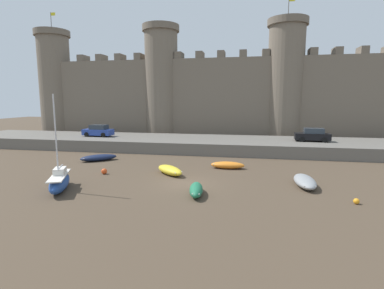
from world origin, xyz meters
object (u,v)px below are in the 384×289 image
object	(u,v)px
mooring_buoy_near_channel	(104,171)
car_quay_centre_east	(98,131)
rowboat_foreground_left	(196,190)
mooring_buoy_off_centre	(356,201)
rowboat_foreground_right	(228,165)
sailboat_near_channel_right	(60,181)
car_quay_west	(313,135)
rowboat_near_channel_left	(99,158)
rowboat_foreground_centre	(170,170)
rowboat_midflat_centre	(305,181)

from	to	relation	value
mooring_buoy_near_channel	car_quay_centre_east	xyz separation A→B (m)	(-8.24, 14.45, 1.95)
rowboat_foreground_left	mooring_buoy_off_centre	bearing A→B (deg)	1.10
rowboat_foreground_left	mooring_buoy_off_centre	world-z (taller)	rowboat_foreground_left
rowboat_foreground_right	rowboat_foreground_left	bearing A→B (deg)	-99.98
sailboat_near_channel_right	rowboat_foreground_right	xyz separation A→B (m)	(11.35, 9.29, -0.33)
mooring_buoy_off_centre	rowboat_foreground_left	bearing A→B (deg)	-178.90
car_quay_west	car_quay_centre_east	bearing A→B (deg)	-179.26
rowboat_near_channel_left	mooring_buoy_off_centre	xyz separation A→B (m)	(22.53, -9.31, -0.17)
rowboat_foreground_centre	car_quay_centre_east	distance (m)	19.45
mooring_buoy_off_centre	sailboat_near_channel_right	bearing A→B (deg)	-177.21
rowboat_foreground_right	rowboat_foreground_left	world-z (taller)	rowboat_foreground_left
rowboat_foreground_centre	sailboat_near_channel_right	world-z (taller)	sailboat_near_channel_right
rowboat_midflat_centre	rowboat_foreground_left	distance (m)	8.51
rowboat_midflat_centre	rowboat_foreground_right	size ratio (longest dim) A/B	1.22
rowboat_foreground_right	mooring_buoy_off_centre	distance (m)	12.02
rowboat_near_channel_left	mooring_buoy_off_centre	bearing A→B (deg)	-22.46
rowboat_near_channel_left	mooring_buoy_near_channel	world-z (taller)	rowboat_near_channel_left
rowboat_near_channel_left	car_quay_west	size ratio (longest dim) A/B	0.92
rowboat_foreground_centre	rowboat_foreground_right	world-z (taller)	rowboat_foreground_centre
car_quay_west	sailboat_near_channel_right	bearing A→B (deg)	-136.50
rowboat_foreground_right	mooring_buoy_off_centre	xyz separation A→B (m)	(8.68, -8.31, -0.16)
rowboat_foreground_centre	rowboat_near_channel_left	bearing A→B (deg)	154.70
rowboat_near_channel_left	car_quay_centre_east	distance (m)	10.55
rowboat_foreground_right	rowboat_foreground_centre	bearing A→B (deg)	-145.59
rowboat_midflat_centre	rowboat_foreground_right	world-z (taller)	rowboat_midflat_centre
sailboat_near_channel_right	mooring_buoy_near_channel	world-z (taller)	sailboat_near_channel_right
sailboat_near_channel_right	car_quay_centre_east	xyz separation A→B (m)	(-7.38, 19.46, 1.53)
rowboat_foreground_centre	rowboat_midflat_centre	world-z (taller)	rowboat_foreground_centre
rowboat_foreground_left	mooring_buoy_near_channel	bearing A→B (deg)	154.80
mooring_buoy_off_centre	mooring_buoy_near_channel	xyz separation A→B (m)	(-19.17, 4.03, 0.07)
rowboat_midflat_centre	rowboat_near_channel_left	size ratio (longest dim) A/B	1.02
mooring_buoy_off_centre	car_quay_west	size ratio (longest dim) A/B	0.09
car_quay_centre_east	mooring_buoy_near_channel	bearing A→B (deg)	-60.29
rowboat_near_channel_left	car_quay_west	xyz separation A→B (m)	(23.38, 9.53, 1.85)
mooring_buoy_off_centre	car_quay_centre_east	distance (m)	33.12
car_quay_west	rowboat_midflat_centre	bearing A→B (deg)	-102.33
mooring_buoy_near_channel	rowboat_near_channel_left	bearing A→B (deg)	122.48
rowboat_midflat_centre	mooring_buoy_near_channel	distance (m)	16.67
mooring_buoy_near_channel	car_quay_centre_east	size ratio (longest dim) A/B	0.12
sailboat_near_channel_right	mooring_buoy_near_channel	size ratio (longest dim) A/B	13.80
rowboat_foreground_right	mooring_buoy_near_channel	distance (m)	11.32
sailboat_near_channel_right	rowboat_midflat_centre	xyz separation A→B (m)	(17.53, 4.46, -0.28)
rowboat_foreground_left	car_quay_centre_east	xyz separation A→B (m)	(-17.23, 18.67, 1.80)
rowboat_near_channel_left	rowboat_foreground_left	size ratio (longest dim) A/B	1.27
rowboat_foreground_left	rowboat_midflat_centre	bearing A→B (deg)	25.59
mooring_buoy_near_channel	car_quay_centre_east	bearing A→B (deg)	119.71
rowboat_foreground_left	mooring_buoy_off_centre	xyz separation A→B (m)	(10.18, 0.20, -0.22)
rowboat_midflat_centre	sailboat_near_channel_right	bearing A→B (deg)	-165.73
rowboat_near_channel_left	rowboat_foreground_right	distance (m)	13.88
rowboat_midflat_centre	mooring_buoy_off_centre	xyz separation A→B (m)	(2.51, -3.48, -0.21)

